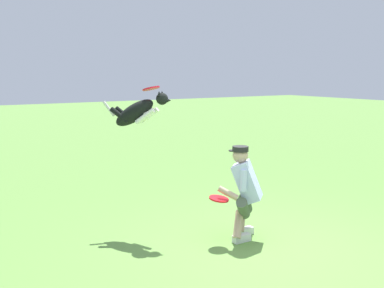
{
  "coord_description": "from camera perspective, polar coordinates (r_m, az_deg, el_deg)",
  "views": [
    {
      "loc": [
        3.73,
        3.99,
        2.27
      ],
      "look_at": [
        0.43,
        -1.2,
        1.29
      ],
      "focal_mm": 41.72,
      "sensor_mm": 36.0,
      "label": 1
    }
  ],
  "objects": [
    {
      "name": "ground_plane",
      "position": [
        5.92,
        10.09,
        -13.69
      ],
      "size": [
        60.0,
        60.0,
        0.0
      ],
      "primitive_type": "plane",
      "color": "#5D8A3E"
    },
    {
      "name": "person",
      "position": [
        6.17,
        6.7,
        -5.8
      ],
      "size": [
        0.7,
        0.57,
        1.29
      ],
      "rotation": [
        0.0,
        0.0,
        -0.83
      ],
      "color": "silver",
      "rests_on": "ground_plane"
    },
    {
      "name": "dog",
      "position": [
        6.45,
        -6.94,
        4.12
      ],
      "size": [
        0.73,
        0.88,
        0.59
      ],
      "rotation": [
        0.0,
        0.0,
        2.25
      ],
      "color": "black"
    },
    {
      "name": "frisbee_flying",
      "position": [
        6.37,
        -5.26,
        7.08
      ],
      "size": [
        0.35,
        0.34,
        0.1
      ],
      "primitive_type": "cylinder",
      "rotation": [
        0.1,
        0.22,
        5.63
      ],
      "color": "red"
    },
    {
      "name": "frisbee_held",
      "position": [
        6.02,
        3.47,
        -7.0
      ],
      "size": [
        0.34,
        0.34,
        0.07
      ],
      "primitive_type": "cylinder",
      "rotation": [
        0.05,
        -0.14,
        5.04
      ],
      "color": "red",
      "rests_on": "person"
    }
  ]
}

